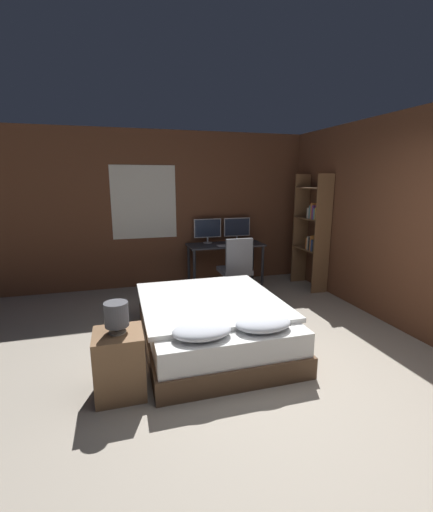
% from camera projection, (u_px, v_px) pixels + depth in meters
% --- Properties ---
extents(ground_plane, '(20.00, 20.00, 0.00)m').
position_uv_depth(ground_plane, '(298.00, 405.00, 2.91)').
color(ground_plane, '#9E9384').
extents(wall_back, '(12.00, 0.08, 2.70)m').
position_uv_depth(wall_back, '(196.00, 209.00, 6.18)').
color(wall_back, brown).
rests_on(wall_back, ground_plane).
extents(wall_side_right, '(0.06, 12.00, 2.70)m').
position_uv_depth(wall_side_right, '(383.00, 220.00, 4.57)').
color(wall_side_right, brown).
rests_on(wall_side_right, ground_plane).
extents(bed, '(1.57, 1.98, 0.60)m').
position_uv_depth(bed, '(213.00, 323.00, 3.93)').
color(bed, brown).
rests_on(bed, ground_plane).
extents(nightstand, '(0.43, 0.42, 0.59)m').
position_uv_depth(nightstand, '(120.00, 363.00, 3.01)').
color(nightstand, brown).
rests_on(nightstand, ground_plane).
extents(bedside_lamp, '(0.20, 0.20, 0.28)m').
position_uv_depth(bedside_lamp, '(116.00, 315.00, 2.91)').
color(bedside_lamp, gray).
rests_on(bedside_lamp, nightstand).
extents(desk, '(1.35, 0.58, 0.75)m').
position_uv_depth(desk, '(225.00, 250.00, 6.12)').
color(desk, '#38383D').
rests_on(desk, ground_plane).
extents(monitor_left, '(0.50, 0.16, 0.44)m').
position_uv_depth(monitor_left, '(208.00, 229.00, 6.14)').
color(monitor_left, '#B7B7BC').
rests_on(monitor_left, desk).
extents(monitor_right, '(0.50, 0.16, 0.44)m').
position_uv_depth(monitor_right, '(237.00, 228.00, 6.29)').
color(monitor_right, '#B7B7BC').
rests_on(monitor_right, desk).
extents(keyboard, '(0.40, 0.13, 0.02)m').
position_uv_depth(keyboard, '(229.00, 245.00, 5.92)').
color(keyboard, '#B7B7BC').
rests_on(keyboard, desk).
extents(computer_mouse, '(0.07, 0.05, 0.04)m').
position_uv_depth(computer_mouse, '(244.00, 244.00, 6.00)').
color(computer_mouse, '#B7B7BC').
rests_on(computer_mouse, desk).
extents(office_chair, '(0.52, 0.52, 1.00)m').
position_uv_depth(office_chair, '(236.00, 274.00, 5.47)').
color(office_chair, black).
rests_on(office_chair, ground_plane).
extents(bookshelf, '(0.30, 0.73, 1.97)m').
position_uv_depth(bookshelf, '(313.00, 228.00, 5.85)').
color(bookshelf, brown).
rests_on(bookshelf, ground_plane).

